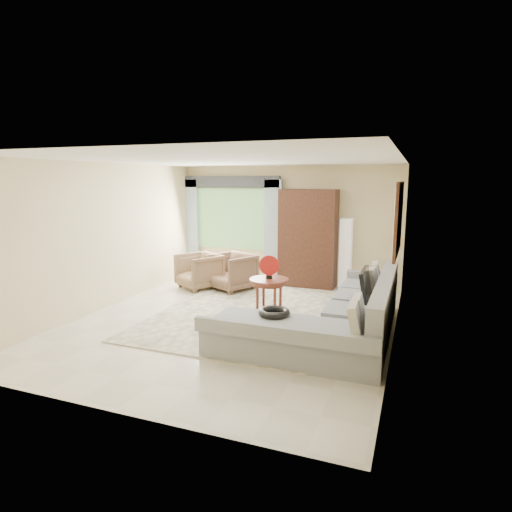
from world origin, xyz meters
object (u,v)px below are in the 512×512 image
at_px(sectional_sofa, 342,320).
at_px(armchair_left, 199,271).
at_px(armchair_right, 232,272).
at_px(potted_plant, 185,265).
at_px(armoire, 308,239).
at_px(tv_screen, 366,285).
at_px(coffee_table, 269,297).
at_px(floor_lamp, 346,254).

relative_size(sectional_sofa, armchair_left, 4.22).
bearing_deg(armchair_right, potted_plant, 179.08).
relative_size(armchair_left, armoire, 0.39).
relative_size(tv_screen, potted_plant, 1.42).
relative_size(tv_screen, armchair_left, 0.90).
bearing_deg(coffee_table, floor_lamp, 69.21).
xyz_separation_m(tv_screen, floor_lamp, (-0.70, 2.43, 0.03)).
relative_size(armchair_left, armchair_right, 0.97).
distance_m(potted_plant, floor_lamp, 3.83).
bearing_deg(floor_lamp, armchair_right, -157.32).
height_order(sectional_sofa, armchair_left, sectional_sofa).
relative_size(sectional_sofa, potted_plant, 6.65).
xyz_separation_m(sectional_sofa, potted_plant, (-4.23, 2.83, -0.02)).
bearing_deg(potted_plant, armchair_left, -46.52).
bearing_deg(tv_screen, sectional_sofa, -117.03).
distance_m(armchair_left, floor_lamp, 3.13).
relative_size(armchair_right, armoire, 0.40).
relative_size(tv_screen, coffee_table, 1.12).
bearing_deg(coffee_table, armchair_left, 147.25).
bearing_deg(floor_lamp, tv_screen, -73.96).
xyz_separation_m(sectional_sofa, floor_lamp, (-0.43, 2.96, 0.47)).
xyz_separation_m(tv_screen, coffee_table, (-1.59, 0.08, -0.37)).
distance_m(tv_screen, armchair_left, 3.90).
distance_m(coffee_table, armoire, 2.40).
bearing_deg(armchair_right, armoire, 57.40).
bearing_deg(armoire, potted_plant, -178.72).
bearing_deg(sectional_sofa, armchair_left, 150.36).
xyz_separation_m(armoire, floor_lamp, (0.80, 0.06, -0.30)).
xyz_separation_m(armchair_right, potted_plant, (-1.58, 0.80, -0.12)).
xyz_separation_m(armchair_left, potted_plant, (-0.87, 0.92, -0.11)).
height_order(sectional_sofa, armoire, armoire).
bearing_deg(coffee_table, sectional_sofa, -24.48).
bearing_deg(coffee_table, potted_plant, 142.53).
bearing_deg(armchair_left, potted_plant, 164.14).
height_order(coffee_table, armchair_left, armchair_left).
height_order(tv_screen, armoire, armoire).
distance_m(sectional_sofa, coffee_table, 1.46).
height_order(sectional_sofa, floor_lamp, floor_lamp).
height_order(armchair_right, floor_lamp, floor_lamp).
distance_m(armchair_left, armchair_right, 0.72).
xyz_separation_m(armchair_left, armoire, (2.13, 0.98, 0.68)).
height_order(armchair_left, armoire, armoire).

